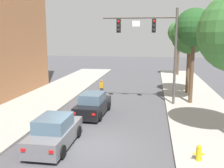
# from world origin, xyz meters

# --- Properties ---
(ground_plane) EXTENTS (120.00, 120.00, 0.00)m
(ground_plane) POSITION_xyz_m (0.00, 0.00, 0.00)
(ground_plane) COLOR #4C4C51
(traffic_signal_mast) EXTENTS (5.85, 0.38, 7.50)m
(traffic_signal_mast) POSITION_xyz_m (2.98, 8.75, 5.31)
(traffic_signal_mast) COLOR #514C47
(traffic_signal_mast) RESTS_ON sidewalk_right
(car_lead_black) EXTENTS (1.99, 4.31, 1.60)m
(car_lead_black) POSITION_xyz_m (-1.22, 5.28, 0.72)
(car_lead_black) COLOR black
(car_lead_black) RESTS_ON ground
(car_following_grey) EXTENTS (1.85, 4.25, 1.60)m
(car_following_grey) POSITION_xyz_m (-1.88, -0.26, 0.72)
(car_following_grey) COLOR slate
(car_following_grey) RESTS_ON ground
(pedestrian_crossing_road) EXTENTS (0.36, 0.22, 1.64)m
(pedestrian_crossing_road) POSITION_xyz_m (-1.71, 10.76, 0.91)
(pedestrian_crossing_road) COLOR #333338
(pedestrian_crossing_road) RESTS_ON ground
(fire_hydrant) EXTENTS (0.48, 0.24, 0.72)m
(fire_hydrant) POSITION_xyz_m (5.01, -1.01, 0.51)
(fire_hydrant) COLOR gold
(fire_hydrant) RESTS_ON sidewalk_right
(street_tree_second) EXTENTS (2.98, 2.98, 7.56)m
(street_tree_second) POSITION_xyz_m (5.99, 9.42, 6.15)
(street_tree_second) COLOR brown
(street_tree_second) RESTS_ON sidewalk_right
(street_tree_third) EXTENTS (3.47, 3.47, 7.21)m
(street_tree_third) POSITION_xyz_m (6.19, 13.33, 5.59)
(street_tree_third) COLOR brown
(street_tree_third) RESTS_ON sidewalk_right
(street_tree_farthest) EXTENTS (3.16, 3.16, 7.54)m
(street_tree_farthest) POSITION_xyz_m (6.32, 25.55, 6.06)
(street_tree_farthest) COLOR brown
(street_tree_farthest) RESTS_ON sidewalk_right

